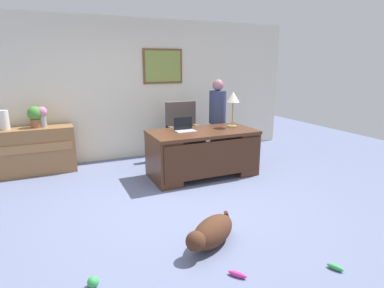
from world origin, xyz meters
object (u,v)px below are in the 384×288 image
Objects in this scene: potted_plant at (35,116)px; dog_toy_ball at (93,282)px; desk at (203,152)px; dog_lying at (211,233)px; vase_empty at (4,120)px; credenza at (36,150)px; armchair at (184,135)px; vase_with_flowers at (42,115)px; desk_lamp at (233,99)px; laptop at (184,128)px; person_standing at (217,120)px; dog_toy_bone at (238,274)px; dog_toy_plush at (335,267)px.

potted_plant reaches higher than dog_toy_ball.
desk reaches higher than dog_lying.
vase_empty is 3.68m from dog_toy_ball.
credenza is 2.66m from armchair.
desk is 2.80m from vase_with_flowers.
potted_plant is at bearing 158.76° from desk_lamp.
laptop is 2.53m from potted_plant.
dog_lying is (1.69, -3.30, -0.25)m from credenza.
laptop is 0.89× the size of potted_plant.
laptop is 0.92× the size of vase_with_flowers.
person_standing is at bearing 60.45° from dog_lying.
vase_with_flowers is (-2.47, 0.32, 0.50)m from armchair.
potted_plant is (-2.23, 1.20, 0.17)m from laptop.
dog_toy_bone is (-0.95, -3.51, -0.48)m from armchair.
dog_toy_plush is at bearing -90.11° from desk.
dog_lying is at bearing 7.09° from dog_toy_ball.
desk reaches higher than dog_toy_ball.
vase_empty is at bearing 180.00° from vase_with_flowers.
dog_toy_ball is at bearing -128.60° from laptop.
potted_plant is (-0.11, 0.00, -0.01)m from vase_with_flowers.
desk_lamp is at bearing -58.40° from armchair.
person_standing reaches higher than laptop.
vase_empty is at bearing 180.00° from potted_plant.
credenza is 3.51m from desk_lamp.
armchair is 3.15× the size of potted_plant.
dog_toy_ball is at bearing -140.40° from desk_lamp.
potted_plant reaches higher than dog_toy_bone.
person_standing is 3.66m from vase_empty.
armchair is at bearing 86.16° from desk.
dog_lying is 3.78m from potted_plant.
desk is at bearing -27.14° from credenza.
desk is 17.92× the size of dog_toy_ball.
desk reaches higher than dog_toy_plush.
vase_with_flowers reaches higher than vase_empty.
desk_lamp reaches higher than dog_lying.
vase_empty is (-3.59, 1.22, -0.30)m from desk_lamp.
desk is at bearing -23.89° from vase_empty.
dog_lying is at bearing -113.83° from desk.
laptop is 0.52× the size of desk_lamp.
laptop is 2.44m from vase_with_flowers.
dog_lying is 3.73m from vase_with_flowers.
vase_with_flowers is 1.09× the size of vase_empty.
armchair is at bearing 121.60° from desk_lamp.
vase_with_flowers reaches higher than dog_toy_ball.
dog_toy_plush is (2.40, -4.12, -0.98)m from vase_with_flowers.
dog_toy_ball is (-2.08, -2.13, -0.37)m from desk.
dog_toy_ball is (-1.21, -0.15, -0.11)m from dog_lying.
dog_toy_ball is 0.56× the size of dog_toy_bone.
vase_empty is at bearing 169.70° from person_standing.
vase_with_flowers is (-3.02, 1.22, -0.25)m from desk_lamp.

